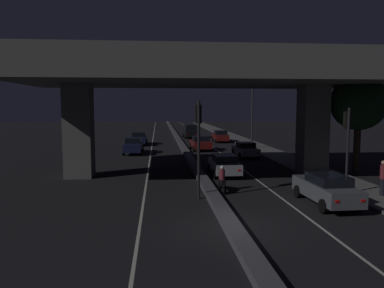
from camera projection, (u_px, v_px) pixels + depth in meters
ground_plane at (231, 228)px, 14.59m from camera, size 200.00×200.00×0.00m
lane_line_left_inner at (152, 143)px, 48.95m from camera, size 0.12×126.00×0.00m
lane_line_right_inner at (206, 142)px, 49.59m from camera, size 0.12×126.00×0.00m
median_divider at (179, 141)px, 49.26m from camera, size 0.68×126.00×0.30m
sidewalk_right at (257, 147)px, 43.10m from camera, size 2.95×126.00×0.13m
elevated_overpass at (199, 74)px, 25.23m from camera, size 23.85×11.41×8.98m
traffic_light_left_of_median at (199, 132)px, 19.01m from camera, size 0.30×0.49×5.02m
traffic_light_right_of_median at (347, 136)px, 19.75m from camera, size 0.30×0.49×4.67m
street_lamp at (249, 105)px, 41.30m from camera, size 2.59×0.32×8.25m
car_grey_lead at (326, 189)px, 18.04m from camera, size 1.89×4.50×1.50m
car_silver_second at (224, 165)px, 25.66m from camera, size 1.89×4.02×1.46m
car_silver_third at (245, 150)px, 34.77m from camera, size 1.99×4.05×1.42m
car_dark_red_fourth at (201, 143)px, 40.25m from camera, size 2.15×4.22×1.55m
car_dark_red_fifth at (220, 136)px, 49.43m from camera, size 1.86×3.96×1.54m
car_black_sixth at (190, 131)px, 55.82m from camera, size 2.09×4.71×2.03m
car_dark_blue_lead_oncoming at (133, 146)px, 37.50m from camera, size 1.92×4.51×1.59m
car_dark_blue_second_oncoming at (139, 138)px, 46.03m from camera, size 2.00×4.62×1.56m
motorcycle_black_filtering_near at (222, 180)px, 20.96m from camera, size 0.33×1.83×1.45m
pedestrian_on_sidewalk at (383, 178)px, 19.34m from camera, size 0.30×0.30×1.83m
roadside_tree_kerbside_near at (359, 103)px, 25.90m from camera, size 3.87×3.87×6.95m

